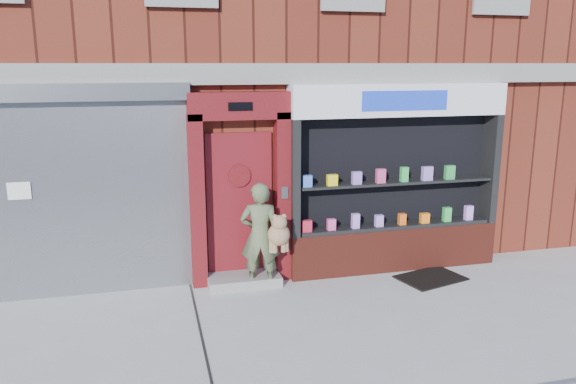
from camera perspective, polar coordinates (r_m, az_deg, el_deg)
name	(u,v)px	position (r m, az deg, el deg)	size (l,w,h in m)	color
ground	(325,328)	(7.38, 3.77, -13.65)	(80.00, 80.00, 0.00)	#9E9E99
building	(241,30)	(12.45, -4.84, 16.11)	(12.00, 8.16, 8.00)	#5C1F15
shutter_bay	(81,179)	(8.39, -20.32, 1.27)	(3.10, 0.30, 3.04)	gray
red_door_bay	(240,189)	(8.43, -4.86, 0.28)	(1.52, 0.58, 2.90)	#4E0D11
pharmacy_bay	(395,187)	(9.14, 10.82, 0.54)	(3.50, 0.41, 3.00)	maroon
woman	(262,235)	(8.33, -2.63, -4.42)	(0.74, 0.60, 1.61)	#515E3D
doormat	(431,278)	(9.18, 14.29, -8.45)	(0.98, 0.69, 0.02)	black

